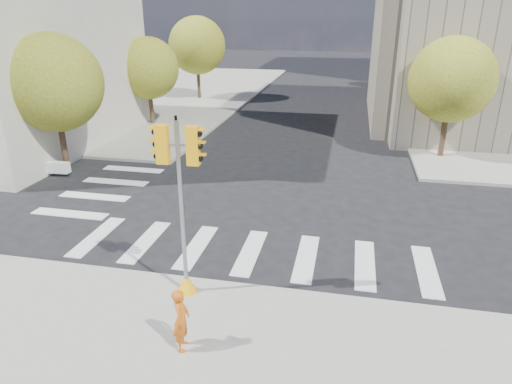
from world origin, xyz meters
TOP-DOWN VIEW (x-y plane):
  - ground at (0.00, 0.00)m, footprint 160.00×160.00m
  - sidewalk_far_left at (-20.00, 26.00)m, footprint 28.00×40.00m
  - tree_lw_near at (-10.50, 4.00)m, footprint 4.40×4.40m
  - tree_lw_mid at (-10.50, 14.00)m, footprint 4.00×4.00m
  - tree_lw_far at (-10.50, 24.00)m, footprint 4.80×4.80m
  - tree_re_near at (7.50, 10.00)m, footprint 4.20×4.20m
  - tree_re_mid at (7.50, 22.00)m, footprint 4.60×4.60m
  - tree_re_far at (7.50, 34.00)m, footprint 4.00×4.00m
  - lamp_near at (8.00, 14.00)m, footprint 0.35×0.18m
  - lamp_far at (8.00, 28.00)m, footprint 0.35×0.18m
  - traffic_signal at (-1.24, -4.70)m, footprint 1.07×0.56m
  - photographer at (-0.57, -6.83)m, footprint 0.47×0.61m
  - planter_wall at (-13.00, 3.27)m, footprint 6.01×0.64m

SIDE VIEW (x-z plane):
  - ground at x=0.00m, z-range 0.00..0.00m
  - sidewalk_far_left at x=-20.00m, z-range 0.00..0.15m
  - planter_wall at x=-13.00m, z-range 0.15..0.65m
  - photographer at x=-0.57m, z-range 0.15..1.65m
  - traffic_signal at x=-1.24m, z-range -0.20..4.59m
  - tree_lw_mid at x=-10.50m, z-range 0.88..6.65m
  - tree_re_far at x=7.50m, z-range 0.93..6.80m
  - tree_re_near at x=7.50m, z-range 0.97..7.13m
  - tree_lw_near at x=-10.50m, z-range 1.00..7.41m
  - tree_re_mid at x=7.50m, z-range 1.02..7.68m
  - tree_lw_far at x=-10.50m, z-range 1.07..8.01m
  - lamp_near at x=8.00m, z-range 0.52..8.63m
  - lamp_far at x=8.00m, z-range 0.52..8.63m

